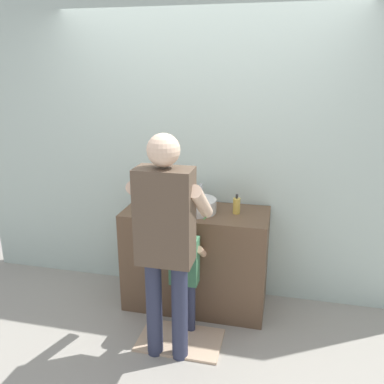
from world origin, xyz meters
name	(u,v)px	position (x,y,z in m)	size (l,w,h in m)	color
ground_plane	(188,322)	(0.00, 0.00, 0.00)	(14.00, 14.00, 0.00)	#9E998E
back_wall	(204,148)	(0.00, 0.62, 1.35)	(4.40, 0.08, 2.70)	silver
vanity_cabinet	(196,258)	(0.00, 0.30, 0.44)	(1.21, 0.54, 0.88)	brown
sink_basin	(196,205)	(0.00, 0.28, 0.94)	(0.35, 0.35, 0.11)	silver
faucet	(201,195)	(0.00, 0.49, 0.96)	(0.18, 0.14, 0.18)	#B7BABF
toothbrush_cup	(151,202)	(-0.39, 0.27, 0.93)	(0.07, 0.07, 0.21)	#D86666
soap_bottle	(237,206)	(0.34, 0.32, 0.95)	(0.06, 0.06, 0.17)	gold
bath_mat	(180,340)	(0.00, -0.25, 0.01)	(0.64, 0.40, 0.02)	#CCAD8E
child_toddler	(185,267)	(0.00, -0.10, 0.57)	(0.29, 0.29, 0.95)	#2D334C
adult_parent	(166,230)	(-0.05, -0.40, 0.99)	(0.51, 0.54, 1.64)	#2D334C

